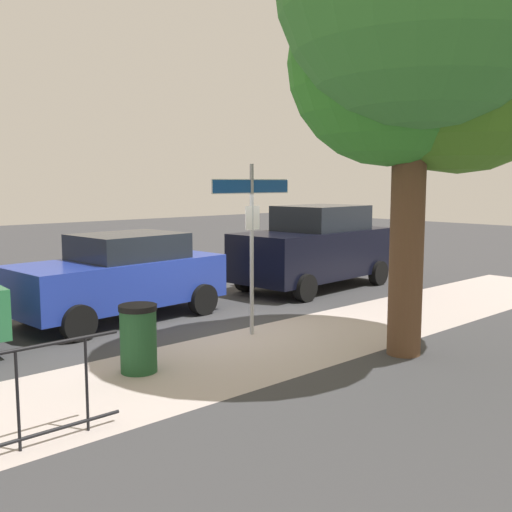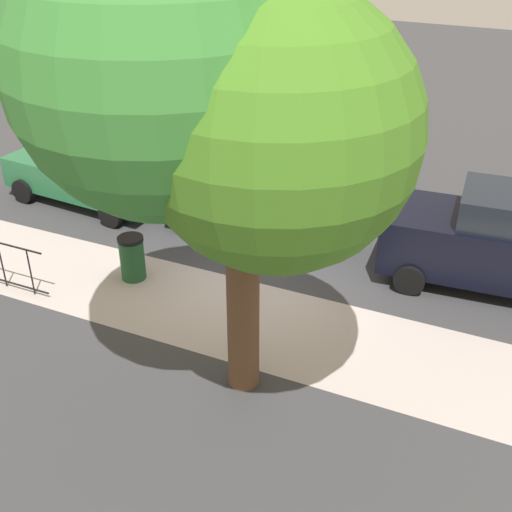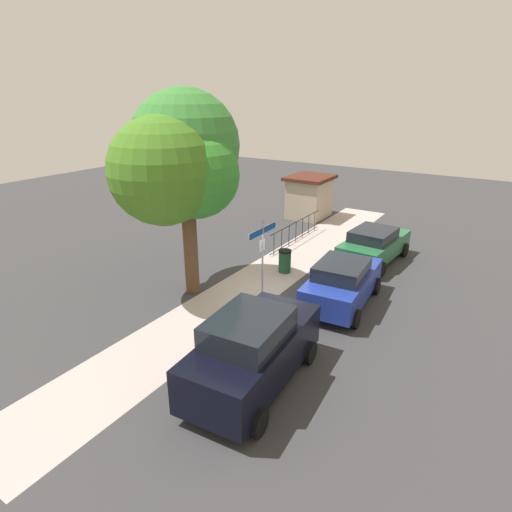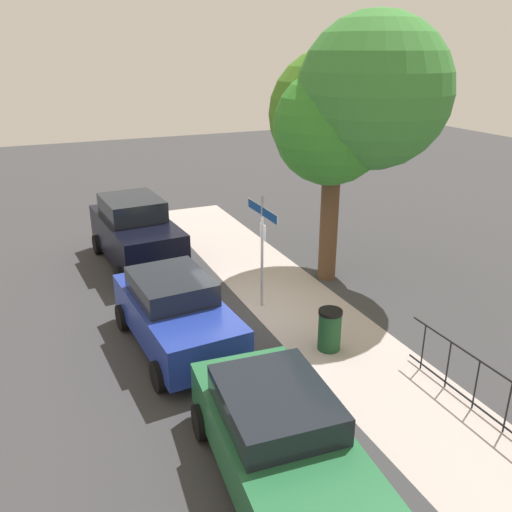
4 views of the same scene
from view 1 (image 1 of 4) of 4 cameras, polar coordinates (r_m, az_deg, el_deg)
name	(u,v)px [view 1 (image 1 of 4)]	position (r m, az deg, el deg)	size (l,w,h in m)	color
ground_plane	(228,332)	(10.95, -2.71, -7.27)	(60.00, 60.00, 0.00)	#38383A
sidewalk_strip	(179,372)	(8.79, -7.41, -10.94)	(24.00, 2.60, 0.00)	#B2A5A0
street_sign	(252,216)	(10.47, -0.41, 3.89)	(1.78, 0.07, 3.02)	#9EA0A5
shade_tree	(432,24)	(9.44, 16.43, 20.47)	(5.35, 4.45, 7.40)	brown
car_black	(316,247)	(15.33, 5.71, 0.82)	(4.65, 2.38, 2.11)	black
car_blue	(120,276)	(12.10, -12.84, -1.86)	(4.28, 2.27, 1.69)	#1E3297
trash_bin	(138,338)	(8.76, -11.17, -7.72)	(0.55, 0.55, 0.98)	#1E4C28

